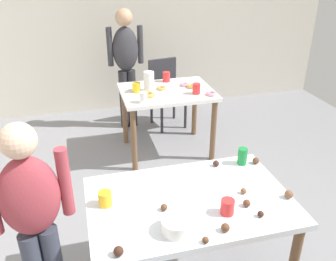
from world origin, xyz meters
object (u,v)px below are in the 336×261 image
object	(u,v)px
chair_far_table	(166,89)
person_adult_far	(126,59)
dining_table_far	(167,100)
dining_table_near	(189,212)
person_girl_near	(34,216)
soda_can	(242,156)
mixing_bowl	(177,226)
pitcher_far	(149,82)

from	to	relation	value
chair_far_table	person_adult_far	xyz separation A→B (m)	(-0.50, 0.03, 0.41)
dining_table_far	person_adult_far	xyz separation A→B (m)	(-0.32, 0.77, 0.27)
dining_table_near	person_girl_near	distance (m)	0.91
dining_table_near	person_girl_near	xyz separation A→B (m)	(-0.90, 0.01, 0.15)
chair_far_table	person_adult_far	size ratio (longest dim) A/B	0.57
soda_can	chair_far_table	bearing A→B (deg)	89.02
person_girl_near	chair_far_table	bearing A→B (deg)	61.67
person_girl_near	soda_can	size ratio (longest dim) A/B	11.20
dining_table_near	person_adult_far	size ratio (longest dim) A/B	0.82
dining_table_far	person_girl_near	world-z (taller)	person_girl_near
person_adult_far	mixing_bowl	size ratio (longest dim) A/B	9.01
dining_table_far	mixing_bowl	xyz separation A→B (m)	(-0.50, -2.16, 0.15)
person_adult_far	dining_table_far	bearing A→B (deg)	-67.22
dining_table_near	soda_can	xyz separation A→B (m)	(0.48, 0.30, 0.16)
dining_table_far	chair_far_table	size ratio (longest dim) A/B	1.15
person_adult_far	mixing_bowl	world-z (taller)	person_adult_far
dining_table_near	person_girl_near	bearing A→B (deg)	179.65
person_adult_far	pitcher_far	size ratio (longest dim) A/B	7.00
person_girl_near	mixing_bowl	xyz separation A→B (m)	(0.74, -0.26, -0.02)
chair_far_table	pitcher_far	xyz separation A→B (m)	(-0.37, -0.72, 0.36)
dining_table_near	dining_table_far	world-z (taller)	same
person_girl_near	person_adult_far	world-z (taller)	person_adult_far
person_adult_far	pitcher_far	world-z (taller)	person_adult_far
mixing_bowl	soda_can	xyz separation A→B (m)	(0.64, 0.55, 0.02)
person_girl_near	soda_can	xyz separation A→B (m)	(1.38, 0.29, 0.00)
pitcher_far	mixing_bowl	bearing A→B (deg)	-98.11
mixing_bowl	pitcher_far	distance (m)	2.20
chair_far_table	pitcher_far	size ratio (longest dim) A/B	4.01
person_adult_far	person_girl_near	bearing A→B (deg)	-109.06
dining_table_near	dining_table_far	xyz separation A→B (m)	(0.35, 1.90, -0.02)
dining_table_far	soda_can	world-z (taller)	soda_can
person_girl_near	pitcher_far	bearing A→B (deg)	61.24
chair_far_table	mixing_bowl	bearing A→B (deg)	-103.19
soda_can	mixing_bowl	bearing A→B (deg)	-139.35
dining_table_near	pitcher_far	world-z (taller)	pitcher_far
dining_table_far	soda_can	size ratio (longest dim) A/B	8.17
pitcher_far	soda_can	bearing A→B (deg)	-78.61
chair_far_table	pitcher_far	distance (m)	0.88
chair_far_table	person_girl_near	distance (m)	3.01
dining_table_near	pitcher_far	xyz separation A→B (m)	(0.15, 1.92, 0.21)
pitcher_far	dining_table_near	bearing A→B (deg)	-94.58
mixing_bowl	pitcher_far	bearing A→B (deg)	81.89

